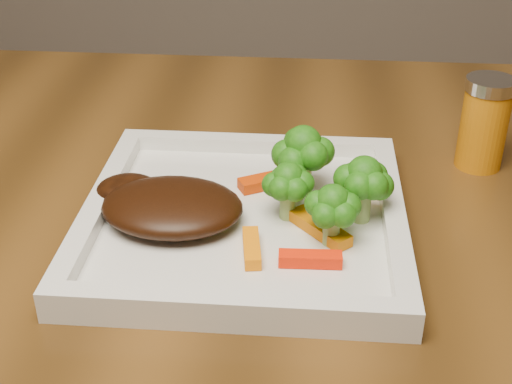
{
  "coord_description": "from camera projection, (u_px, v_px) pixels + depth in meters",
  "views": [
    {
      "loc": [
        -0.04,
        -0.68,
        1.09
      ],
      "look_at": [
        -0.08,
        -0.17,
        0.79
      ],
      "focal_mm": 50.0,
      "sensor_mm": 36.0,
      "label": 1
    }
  ],
  "objects": [
    {
      "name": "broccoli_2",
      "position": [
        332.0,
        212.0,
        0.56
      ],
      "size": [
        0.06,
        0.06,
        0.06
      ],
      "primitive_type": null,
      "rotation": [
        0.0,
        0.0,
        0.22
      ],
      "color": "#105B0F",
      "rests_on": "plate"
    },
    {
      "name": "carrot_4",
      "position": [
        272.0,
        180.0,
        0.65
      ],
      "size": [
        0.06,
        0.04,
        0.01
      ],
      "primitive_type": "cube",
      "rotation": [
        0.0,
        0.0,
        0.49
      ],
      "color": "#C93403",
      "rests_on": "plate"
    },
    {
      "name": "broccoli_3",
      "position": [
        288.0,
        186.0,
        0.59
      ],
      "size": [
        0.06,
        0.06,
        0.06
      ],
      "primitive_type": null,
      "rotation": [
        0.0,
        0.0,
        -0.22
      ],
      "color": "#206510",
      "rests_on": "plate"
    },
    {
      "name": "carrot_3",
      "position": [
        367.0,
        189.0,
        0.64
      ],
      "size": [
        0.05,
        0.02,
        0.01
      ],
      "primitive_type": "cube",
      "rotation": [
        0.0,
        0.0,
        0.19
      ],
      "color": "orange",
      "rests_on": "plate"
    },
    {
      "name": "steak",
      "position": [
        172.0,
        207.0,
        0.59
      ],
      "size": [
        0.12,
        0.1,
        0.03
      ],
      "primitive_type": "ellipsoid",
      "rotation": [
        0.0,
        0.0,
        -0.05
      ],
      "color": "black",
      "rests_on": "plate"
    },
    {
      "name": "broccoli_1",
      "position": [
        363.0,
        187.0,
        0.59
      ],
      "size": [
        0.07,
        0.07,
        0.06
      ],
      "primitive_type": null,
      "rotation": [
        0.0,
        0.0,
        0.2
      ],
      "color": "#257413",
      "rests_on": "plate"
    },
    {
      "name": "broccoli_0",
      "position": [
        303.0,
        158.0,
        0.63
      ],
      "size": [
        0.08,
        0.08,
        0.07
      ],
      "primitive_type": null,
      "rotation": [
        0.0,
        0.0,
        -0.36
      ],
      "color": "#176911",
      "rests_on": "plate"
    },
    {
      "name": "carrot_5",
      "position": [
        320.0,
        228.0,
        0.58
      ],
      "size": [
        0.05,
        0.06,
        0.01
      ],
      "primitive_type": "cube",
      "rotation": [
        0.0,
        0.0,
        -0.84
      ],
      "color": "#D26D03",
      "rests_on": "plate"
    },
    {
      "name": "plate",
      "position": [
        244.0,
        223.0,
        0.61
      ],
      "size": [
        0.27,
        0.27,
        0.01
      ],
      "primitive_type": "cube",
      "color": "white",
      "rests_on": "dining_table"
    },
    {
      "name": "carrot_0",
      "position": [
        310.0,
        259.0,
        0.55
      ],
      "size": [
        0.05,
        0.01,
        0.01
      ],
      "primitive_type": "cube",
      "rotation": [
        0.0,
        0.0,
        0.03
      ],
      "color": "#FF2304",
      "rests_on": "plate"
    },
    {
      "name": "carrot_2",
      "position": [
        252.0,
        248.0,
        0.56
      ],
      "size": [
        0.02,
        0.05,
        0.01
      ],
      "primitive_type": "cube",
      "rotation": [
        0.0,
        0.0,
        1.71
      ],
      "color": "orange",
      "rests_on": "plate"
    },
    {
      "name": "spice_shaker",
      "position": [
        484.0,
        123.0,
        0.69
      ],
      "size": [
        0.05,
        0.05,
        0.09
      ],
      "primitive_type": "cylinder",
      "rotation": [
        0.0,
        0.0,
        -0.06
      ],
      "color": "#CB720B",
      "rests_on": "dining_table"
    }
  ]
}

